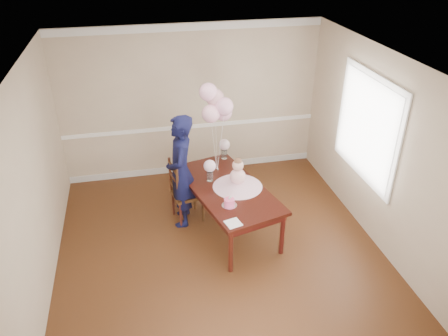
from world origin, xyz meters
TOP-DOWN VIEW (x-y plane):
  - floor at (0.00, 0.00)m, footprint 4.50×5.00m
  - ceiling at (0.00, 0.00)m, footprint 4.50×5.00m
  - wall_back at (0.00, 2.50)m, footprint 4.50×0.02m
  - wall_front at (0.00, -2.50)m, footprint 4.50×0.02m
  - wall_left at (-2.25, 0.00)m, footprint 0.02×5.00m
  - wall_right at (2.25, 0.00)m, footprint 0.02×5.00m
  - chair_rail_trim at (0.00, 2.49)m, footprint 4.50×0.02m
  - crown_molding at (0.00, 2.49)m, footprint 4.50×0.02m
  - baseboard_trim at (0.00, 2.49)m, footprint 4.50×0.02m
  - window_frame at (2.23, 0.50)m, footprint 0.02×1.66m
  - window_blinds at (2.21, 0.50)m, footprint 0.01×1.50m
  - dining_table_top at (0.22, 0.64)m, footprint 1.41×2.10m
  - table_apron at (0.22, 0.64)m, footprint 1.29×1.98m
  - table_leg_fl at (0.05, -0.32)m, footprint 0.08×0.08m
  - table_leg_fr at (0.83, -0.11)m, footprint 0.08×0.08m
  - table_leg_bl at (-0.39, 1.39)m, footprint 0.08×0.08m
  - table_leg_br at (0.39, 1.59)m, footprint 0.08×0.08m
  - baby_skirt at (0.37, 0.63)m, footprint 0.89×0.89m
  - baby_torso at (0.37, 0.63)m, footprint 0.23×0.23m
  - baby_head at (0.37, 0.63)m, footprint 0.16×0.16m
  - baby_hair at (0.37, 0.63)m, footprint 0.12×0.12m
  - cake_platter at (0.14, 0.17)m, footprint 0.26×0.26m
  - birthday_cake at (0.14, 0.17)m, footprint 0.18×0.18m
  - cake_flower_a at (0.14, 0.17)m, footprint 0.03×0.03m
  - cake_flower_b at (0.17, 0.20)m, footprint 0.03×0.03m
  - rose_vase_near at (0.01, 0.88)m, footprint 0.12×0.12m
  - roses_near at (0.01, 0.88)m, footprint 0.18×0.18m
  - rose_vase_far at (0.37, 1.52)m, footprint 0.12×0.12m
  - roses_far at (0.37, 1.52)m, footprint 0.18×0.18m
  - napkin at (0.10, -0.23)m, footprint 0.23×0.23m
  - balloon_weight at (0.18, 1.17)m, footprint 0.05×0.05m
  - balloon_a at (0.09, 1.15)m, footprint 0.27×0.27m
  - balloon_b at (0.29, 1.15)m, footprint 0.27×0.27m
  - balloon_c at (0.17, 1.27)m, footprint 0.27×0.27m
  - balloon_d at (0.08, 1.27)m, footprint 0.27×0.27m
  - balloon_e at (0.30, 1.28)m, footprint 0.27×0.27m
  - balloon_ribbon_a at (0.13, 1.16)m, footprint 0.09×0.03m
  - balloon_ribbon_b at (0.23, 1.16)m, footprint 0.11×0.03m
  - balloon_ribbon_c at (0.18, 1.22)m, footprint 0.01×0.09m
  - balloon_ribbon_d at (0.13, 1.22)m, footprint 0.10×0.08m
  - balloon_ribbon_e at (0.24, 1.23)m, footprint 0.11×0.10m
  - dining_chair_seat at (-0.33, 1.01)m, footprint 0.52×0.52m
  - chair_leg_fl at (-0.47, 0.79)m, footprint 0.05×0.05m
  - chair_leg_fr at (-0.11, 0.87)m, footprint 0.05×0.05m
  - chair_leg_bl at (-0.54, 1.15)m, footprint 0.05×0.05m
  - chair_leg_br at (-0.18, 1.22)m, footprint 0.05×0.05m
  - chair_back_post_l at (-0.49, 0.79)m, footprint 0.05×0.05m
  - chair_back_post_r at (-0.56, 1.15)m, footprint 0.05×0.05m
  - chair_slat_low at (-0.52, 0.97)m, footprint 0.11×0.40m
  - chair_slat_mid at (-0.52, 0.97)m, footprint 0.11×0.40m
  - chair_slat_top at (-0.52, 0.97)m, footprint 0.11×0.40m
  - woman at (-0.41, 0.96)m, footprint 0.52×0.70m

SIDE VIEW (x-z plane):
  - floor at x=0.00m, z-range 0.00..0.00m
  - baseboard_trim at x=0.00m, z-range 0.00..0.12m
  - chair_leg_fl at x=-0.47m, z-range 0.00..0.43m
  - chair_leg_fr at x=-0.11m, z-range 0.00..0.43m
  - chair_leg_bl at x=-0.54m, z-range 0.00..0.43m
  - chair_leg_br at x=-0.18m, z-range 0.00..0.43m
  - table_leg_fl at x=0.05m, z-range 0.00..0.67m
  - table_leg_fr at x=0.83m, z-range 0.00..0.67m
  - table_leg_bl at x=-0.39m, z-range 0.00..0.67m
  - table_leg_br at x=0.39m, z-range 0.00..0.67m
  - dining_chair_seat at x=-0.33m, z-range 0.43..0.48m
  - table_apron at x=0.22m, z-range 0.58..0.67m
  - chair_slat_low at x=-0.52m, z-range 0.60..0.65m
  - dining_table_top at x=0.22m, z-range 0.67..0.72m
  - cake_platter at x=0.14m, z-range 0.72..0.73m
  - napkin at x=0.10m, z-range 0.72..0.73m
  - balloon_weight at x=0.18m, z-range 0.72..0.74m
  - chair_back_post_l at x=-0.49m, z-range 0.46..1.03m
  - chair_back_post_r at x=-0.56m, z-range 0.46..1.03m
  - baby_skirt at x=0.37m, z-range 0.72..0.81m
  - birthday_cake at x=0.14m, z-range 0.73..0.82m
  - chair_slat_mid at x=-0.52m, z-range 0.76..0.81m
  - rose_vase_near at x=0.01m, z-range 0.72..0.87m
  - rose_vase_far at x=0.37m, z-range 0.72..0.87m
  - cake_flower_a at x=0.14m, z-range 0.82..0.85m
  - cake_flower_b at x=0.17m, z-range 0.82..0.85m
  - woman at x=-0.41m, z-range 0.00..1.77m
  - baby_torso at x=0.37m, z-range 0.78..1.01m
  - chair_rail_trim at x=0.00m, z-range 0.86..0.94m
  - chair_slat_top at x=-0.52m, z-range 0.92..0.97m
  - roses_near at x=0.01m, z-range 0.88..1.06m
  - roses_far at x=0.37m, z-range 0.88..1.06m
  - baby_head at x=0.37m, z-range 0.99..1.15m
  - balloon_ribbon_e at x=0.24m, z-range 0.74..1.48m
  - baby_hair at x=0.37m, z-range 1.07..1.19m
  - balloon_ribbon_a at x=0.13m, z-range 0.73..1.53m
  - balloon_ribbon_b at x=0.23m, z-range 0.73..1.63m
  - balloon_ribbon_c at x=0.18m, z-range 0.73..1.72m
  - balloon_ribbon_d at x=0.13m, z-range 0.73..1.82m
  - wall_back at x=0.00m, z-range 0.00..2.70m
  - wall_front at x=0.00m, z-range 0.00..2.70m
  - wall_left at x=-2.25m, z-range 0.00..2.70m
  - wall_right at x=2.25m, z-range 0.00..2.70m
  - window_frame at x=2.23m, z-range 0.77..2.33m
  - window_blinds at x=2.21m, z-range 0.85..2.25m
  - balloon_e at x=0.30m, z-range 1.50..1.76m
  - balloon_a at x=0.09m, z-range 1.54..1.81m
  - balloon_b at x=0.29m, z-range 1.64..1.91m
  - balloon_c at x=0.17m, z-range 1.73..2.00m
  - balloon_d at x=0.08m, z-range 1.83..2.10m
  - crown_molding at x=0.00m, z-range 2.57..2.69m
  - ceiling at x=0.00m, z-range 2.69..2.71m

